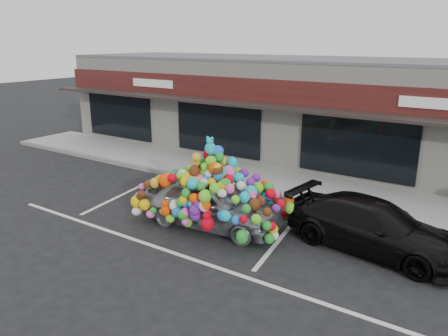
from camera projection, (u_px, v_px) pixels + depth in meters
The scene contains 9 objects.
ground at pixel (197, 214), 13.16m from camera, with size 90.00×90.00×0.00m, color black.
shop_building at pixel (311, 108), 19.29m from camera, with size 24.00×7.20×4.31m.
sidewalk at pixel (261, 178), 16.33m from camera, with size 26.00×3.00×0.15m, color #9A9A94.
kerb at pixel (240, 189), 15.13m from camera, with size 26.00×0.18×0.16m, color slate.
parking_stripe_left at pixel (126, 193), 15.02m from camera, with size 0.12×4.40×0.01m, color silver.
parking_stripe_mid at pixel (284, 234), 11.83m from camera, with size 0.12×4.40×0.01m, color silver.
lane_line at pixel (206, 264), 10.26m from camera, with size 14.00×0.12×0.01m, color silver.
toy_car at pixel (211, 197), 12.14m from camera, with size 2.96×4.48×2.53m.
black_sedan at pixel (373, 226), 10.79m from camera, with size 4.36×1.77×1.27m, color black.
Camera 1 is at (7.46, -9.72, 5.07)m, focal length 35.00 mm.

